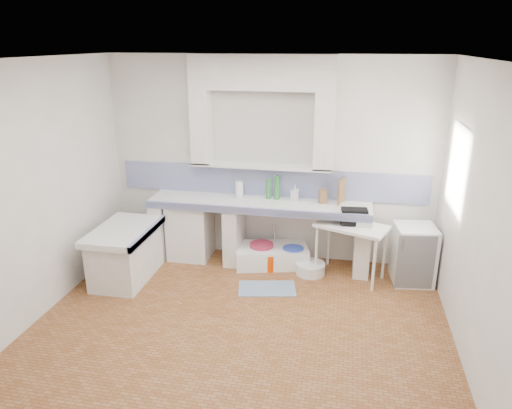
% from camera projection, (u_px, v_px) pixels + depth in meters
% --- Properties ---
extents(floor, '(4.50, 4.50, 0.00)m').
position_uv_depth(floor, '(238.00, 331.00, 5.15)').
color(floor, brown).
rests_on(floor, ground).
extents(ceiling, '(4.50, 4.50, 0.00)m').
position_uv_depth(ceiling, '(234.00, 59.00, 4.24)').
color(ceiling, white).
rests_on(ceiling, ground).
extents(wall_back, '(4.50, 0.00, 4.50)m').
position_uv_depth(wall_back, '(270.00, 161.00, 6.55)').
color(wall_back, white).
rests_on(wall_back, ground).
extents(wall_front, '(4.50, 0.00, 4.50)m').
position_uv_depth(wall_front, '(158.00, 318.00, 2.84)').
color(wall_front, white).
rests_on(wall_front, ground).
extents(wall_left, '(0.00, 4.50, 4.50)m').
position_uv_depth(wall_left, '(31.00, 195.00, 5.10)').
color(wall_left, white).
rests_on(wall_left, ground).
extents(wall_right, '(0.00, 4.50, 4.50)m').
position_uv_depth(wall_right, '(481.00, 224.00, 4.28)').
color(wall_right, white).
rests_on(wall_right, ground).
extents(alcove_mass, '(1.90, 0.25, 0.45)m').
position_uv_depth(alcove_mass, '(262.00, 72.00, 6.07)').
color(alcove_mass, white).
rests_on(alcove_mass, ground).
extents(window_frame, '(0.35, 0.86, 1.06)m').
position_uv_depth(window_frame, '(474.00, 170.00, 5.30)').
color(window_frame, '#372111').
rests_on(window_frame, ground).
extents(lace_valance, '(0.01, 0.84, 0.24)m').
position_uv_depth(lace_valance, '(465.00, 135.00, 5.20)').
color(lace_valance, white).
rests_on(lace_valance, ground).
extents(counter_slab, '(3.00, 0.60, 0.08)m').
position_uv_depth(counter_slab, '(259.00, 204.00, 6.46)').
color(counter_slab, white).
rests_on(counter_slab, ground).
extents(counter_lip, '(3.00, 0.04, 0.10)m').
position_uv_depth(counter_lip, '(255.00, 211.00, 6.20)').
color(counter_lip, navy).
rests_on(counter_lip, ground).
extents(counter_pier_left, '(0.20, 0.55, 0.82)m').
position_uv_depth(counter_pier_left, '(163.00, 228.00, 6.87)').
color(counter_pier_left, white).
rests_on(counter_pier_left, ground).
extents(counter_pier_mid, '(0.20, 0.55, 0.82)m').
position_uv_depth(counter_pier_mid, '(234.00, 233.00, 6.67)').
color(counter_pier_mid, white).
rests_on(counter_pier_mid, ground).
extents(counter_pier_right, '(0.20, 0.55, 0.82)m').
position_uv_depth(counter_pier_right, '(362.00, 243.00, 6.35)').
color(counter_pier_right, white).
rests_on(counter_pier_right, ground).
extents(peninsula_top, '(0.70, 1.10, 0.08)m').
position_uv_depth(peninsula_top, '(123.00, 231.00, 6.08)').
color(peninsula_top, white).
rests_on(peninsula_top, ground).
extents(peninsula_base, '(0.60, 1.00, 0.62)m').
position_uv_depth(peninsula_base, '(126.00, 256.00, 6.19)').
color(peninsula_base, white).
rests_on(peninsula_base, ground).
extents(peninsula_lip, '(0.04, 1.10, 0.10)m').
position_uv_depth(peninsula_lip, '(148.00, 233.00, 6.02)').
color(peninsula_lip, navy).
rests_on(peninsula_lip, ground).
extents(backsplash, '(4.27, 0.03, 0.40)m').
position_uv_depth(backsplash, '(270.00, 182.00, 6.63)').
color(backsplash, navy).
rests_on(backsplash, ground).
extents(stove, '(0.57, 0.55, 0.80)m').
position_uv_depth(stove, '(191.00, 230.00, 6.81)').
color(stove, white).
rests_on(stove, ground).
extents(sink, '(1.09, 0.76, 0.24)m').
position_uv_depth(sink, '(272.00, 256.00, 6.65)').
color(sink, white).
rests_on(sink, ground).
extents(side_table, '(1.00, 0.77, 0.04)m').
position_uv_depth(side_table, '(350.00, 251.00, 6.21)').
color(side_table, white).
rests_on(side_table, ground).
extents(fridge, '(0.55, 0.55, 0.75)m').
position_uv_depth(fridge, '(413.00, 254.00, 6.10)').
color(fridge, white).
rests_on(fridge, ground).
extents(bucket_red, '(0.40, 0.40, 0.31)m').
position_uv_depth(bucket_red, '(262.00, 254.00, 6.63)').
color(bucket_red, '#B12844').
rests_on(bucket_red, ground).
extents(bucket_orange, '(0.25, 0.25, 0.23)m').
position_uv_depth(bucket_orange, '(270.00, 261.00, 6.50)').
color(bucket_orange, '#E73E00').
rests_on(bucket_orange, ground).
extents(bucket_blue, '(0.35, 0.35, 0.27)m').
position_uv_depth(bucket_blue, '(293.00, 257.00, 6.57)').
color(bucket_blue, blue).
rests_on(bucket_blue, ground).
extents(basin_white, '(0.43, 0.43, 0.15)m').
position_uv_depth(basin_white, '(310.00, 268.00, 6.39)').
color(basin_white, white).
rests_on(basin_white, ground).
extents(water_bottle_a, '(0.09, 0.09, 0.27)m').
position_uv_depth(water_bottle_a, '(264.00, 249.00, 6.83)').
color(water_bottle_a, silver).
rests_on(water_bottle_a, ground).
extents(water_bottle_b, '(0.08, 0.08, 0.27)m').
position_uv_depth(water_bottle_b, '(287.00, 251.00, 6.77)').
color(water_bottle_b, silver).
rests_on(water_bottle_b, ground).
extents(black_bag, '(0.35, 0.22, 0.21)m').
position_uv_depth(black_bag, '(354.00, 217.00, 6.08)').
color(black_bag, black).
rests_on(black_bag, side_table).
extents(green_bottle_a, '(0.08, 0.08, 0.28)m').
position_uv_depth(green_bottle_a, '(268.00, 189.00, 6.53)').
color(green_bottle_a, '#2D7F34').
rests_on(green_bottle_a, counter_slab).
extents(green_bottle_b, '(0.09, 0.09, 0.33)m').
position_uv_depth(green_bottle_b, '(277.00, 187.00, 6.50)').
color(green_bottle_b, '#2D7F34').
rests_on(green_bottle_b, counter_slab).
extents(knife_block, '(0.12, 0.11, 0.19)m').
position_uv_depth(knife_block, '(323.00, 196.00, 6.36)').
color(knife_block, brown).
rests_on(knife_block, counter_slab).
extents(cutting_board, '(0.10, 0.24, 0.33)m').
position_uv_depth(cutting_board, '(342.00, 191.00, 6.34)').
color(cutting_board, brown).
rests_on(cutting_board, counter_slab).
extents(paper_towel, '(0.12, 0.12, 0.22)m').
position_uv_depth(paper_towel, '(239.00, 189.00, 6.61)').
color(paper_towel, white).
rests_on(paper_towel, counter_slab).
extents(soap_bottle, '(0.10, 0.11, 0.22)m').
position_uv_depth(soap_bottle, '(295.00, 192.00, 6.47)').
color(soap_bottle, white).
rests_on(soap_bottle, counter_slab).
extents(rug, '(0.78, 0.54, 0.01)m').
position_uv_depth(rug, '(267.00, 289.00, 6.01)').
color(rug, '#3A608F').
rests_on(rug, ground).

